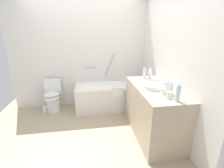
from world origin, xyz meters
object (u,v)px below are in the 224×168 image
object	(u,v)px
water_bottle_4	(150,77)
drinking_glass_1	(163,91)
bathtub	(111,96)
sink_faucet	(166,85)
toilet	(53,97)
water_bottle_2	(178,93)
sink_basin	(154,86)
drinking_glass_2	(155,81)
water_bottle_3	(150,75)
toilet_paper_roll	(45,109)
water_bottle_1	(144,73)
drinking_glass_0	(169,95)
water_bottle_0	(171,89)
water_bottle_5	(169,86)

from	to	relation	value
water_bottle_4	drinking_glass_1	world-z (taller)	water_bottle_4
bathtub	sink_faucet	size ratio (longest dim) A/B	10.68
toilet	water_bottle_2	xyz separation A→B (m)	(1.98, -1.71, 0.65)
sink_basin	drinking_glass_2	xyz separation A→B (m)	(0.11, 0.22, 0.02)
sink_basin	water_bottle_3	size ratio (longest dim) A/B	1.66
bathtub	sink_basin	bearing A→B (deg)	-63.83
sink_basin	water_bottle_2	distance (m)	0.54
toilet	water_bottle_2	size ratio (longest dim) A/B	2.99
bathtub	toilet_paper_roll	bearing A→B (deg)	179.40
sink_faucet	drinking_glass_2	distance (m)	0.24
water_bottle_1	water_bottle_3	bearing A→B (deg)	-59.69
water_bottle_3	water_bottle_4	size ratio (longest dim) A/B	1.06
toilet	water_bottle_4	bearing A→B (deg)	66.03
toilet_paper_roll	drinking_glass_0	bearing A→B (deg)	-36.65
toilet	water_bottle_1	bearing A→B (deg)	72.77
drinking_glass_1	drinking_glass_2	distance (m)	0.49
bathtub	sink_faucet	distance (m)	1.49
drinking_glass_1	bathtub	bearing A→B (deg)	112.74
water_bottle_3	drinking_glass_1	xyz separation A→B (m)	(-0.09, -0.73, -0.05)
drinking_glass_0	toilet_paper_roll	distance (m)	2.77
bathtub	water_bottle_2	size ratio (longest dim) A/B	6.58
drinking_glass_1	water_bottle_0	bearing A→B (deg)	-43.59
water_bottle_2	water_bottle_5	bearing A→B (deg)	84.87
drinking_glass_0	toilet_paper_roll	bearing A→B (deg)	143.35
sink_faucet	water_bottle_3	size ratio (longest dim) A/B	0.72
drinking_glass_0	drinking_glass_2	size ratio (longest dim) A/B	1.11
toilet	water_bottle_5	size ratio (longest dim) A/B	3.25
toilet	water_bottle_4	xyz separation A→B (m)	(1.94, -0.85, 0.62)
water_bottle_4	drinking_glass_2	bearing A→B (deg)	-62.78
sink_faucet	water_bottle_0	xyz separation A→B (m)	(-0.10, -0.34, 0.06)
water_bottle_2	drinking_glass_1	distance (m)	0.28
water_bottle_0	water_bottle_5	xyz separation A→B (m)	(0.02, 0.09, 0.01)
water_bottle_2	toilet_paper_roll	size ratio (longest dim) A/B	1.86
water_bottle_2	water_bottle_3	size ratio (longest dim) A/B	1.17
water_bottle_2	toilet_paper_roll	xyz separation A→B (m)	(-2.18, 1.67, -0.94)
toilet_paper_roll	water_bottle_0	bearing A→B (deg)	-34.11
drinking_glass_0	toilet_paper_roll	world-z (taller)	drinking_glass_0
water_bottle_3	water_bottle_5	world-z (taller)	water_bottle_5
water_bottle_0	sink_faucet	bearing A→B (deg)	73.39
water_bottle_4	sink_faucet	bearing A→B (deg)	-65.42
water_bottle_1	sink_basin	bearing A→B (deg)	-94.15
toilet	drinking_glass_2	world-z (taller)	drinking_glass_2
sink_basin	water_bottle_0	world-z (taller)	water_bottle_0
water_bottle_0	water_bottle_2	xyz separation A→B (m)	(-0.01, -0.19, 0.02)
water_bottle_1	drinking_glass_1	size ratio (longest dim) A/B	2.24
sink_basin	toilet_paper_roll	bearing A→B (deg)	151.22
water_bottle_3	drinking_glass_0	size ratio (longest dim) A/B	2.04
sink_basin	water_bottle_0	size ratio (longest dim) A/B	1.66
water_bottle_0	drinking_glass_2	world-z (taller)	water_bottle_0
water_bottle_0	water_bottle_3	distance (m)	0.80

